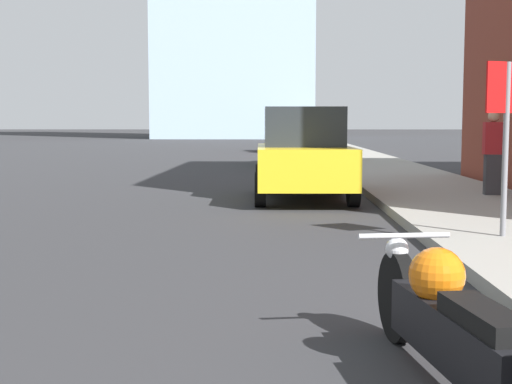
% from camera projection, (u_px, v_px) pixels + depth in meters
% --- Properties ---
extents(sidewalk, '(2.99, 240.00, 0.15)m').
position_uv_depth(sidewalk, '(338.00, 150.00, 39.46)').
color(sidewalk, gray).
rests_on(sidewalk, ground_plane).
extents(motorcycle, '(0.69, 2.64, 0.78)m').
position_uv_depth(motorcycle, '(454.00, 327.00, 3.92)').
color(motorcycle, black).
rests_on(motorcycle, ground_plane).
extents(parked_car_yellow, '(1.96, 4.05, 1.81)m').
position_uv_depth(parked_car_yellow, '(303.00, 155.00, 14.01)').
color(parked_car_yellow, gold).
rests_on(parked_car_yellow, ground_plane).
extents(parked_car_green, '(2.21, 4.37, 1.68)m').
position_uv_depth(parked_car_green, '(297.00, 142.00, 25.80)').
color(parked_car_green, '#1E6B33').
rests_on(parked_car_green, ground_plane).
extents(parked_car_red, '(2.23, 4.32, 1.84)m').
position_uv_depth(parked_car_red, '(287.00, 135.00, 38.42)').
color(parked_car_red, red).
rests_on(parked_car_red, ground_plane).
extents(stop_sign, '(0.57, 0.26, 2.07)m').
position_uv_depth(stop_sign, '(506.00, 118.00, 8.44)').
color(stop_sign, slate).
rests_on(stop_sign, sidewalk).
extents(pedestrian, '(0.36, 0.22, 1.61)m').
position_uv_depth(pedestrian, '(493.00, 152.00, 13.52)').
color(pedestrian, '#38383D').
rests_on(pedestrian, sidewalk).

